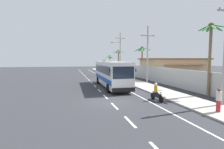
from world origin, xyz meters
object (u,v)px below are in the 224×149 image
object	(u,v)px
palm_second	(210,45)
palm_fourth	(142,54)
coach_bus_foreground	(111,73)
palm_third	(119,57)
utility_pole_far	(120,53)
palm_nearest	(110,60)
pedestrian_near_kerb	(219,100)
roadside_building	(173,69)
utility_pole_mid	(148,54)
motorcycle_beside_bus	(113,76)
motorcycle_trailing	(156,93)

from	to	relation	value
palm_second	palm_fourth	distance (m)	17.97
coach_bus_foreground	palm_third	xyz separation A→B (m)	(8.42, 25.61, 2.62)
utility_pole_far	palm_nearest	world-z (taller)	utility_pole_far
pedestrian_near_kerb	palm_third	distance (m)	39.51
palm_third	pedestrian_near_kerb	bearing A→B (deg)	-95.85
roadside_building	utility_pole_mid	bearing A→B (deg)	-149.59
palm_nearest	palm_fourth	size ratio (longest dim) A/B	0.79
utility_pole_mid	roadside_building	size ratio (longest dim) A/B	0.75
utility_pole_mid	palm_third	distance (m)	23.35
motorcycle_beside_bus	palm_nearest	distance (m)	21.14
motorcycle_beside_bus	palm_third	distance (m)	19.04
coach_bus_foreground	palm_nearest	size ratio (longest dim) A/B	2.40
motorcycle_trailing	palm_second	world-z (taller)	palm_second
palm_nearest	roadside_building	world-z (taller)	palm_nearest
pedestrian_near_kerb	palm_third	world-z (taller)	palm_third
motorcycle_trailing	roadside_building	world-z (taller)	roadside_building
utility_pole_far	palm_fourth	distance (m)	7.55
motorcycle_trailing	pedestrian_near_kerb	world-z (taller)	pedestrian_near_kerb
utility_pole_far	roadside_building	xyz separation A→B (m)	(7.92, -9.84, -3.34)
coach_bus_foreground	motorcycle_beside_bus	world-z (taller)	coach_bus_foreground
palm_nearest	roadside_building	xyz separation A→B (m)	(7.62, -21.72, -1.61)
roadside_building	utility_pole_far	bearing A→B (deg)	128.81
palm_nearest	palm_second	distance (m)	37.01
pedestrian_near_kerb	coach_bus_foreground	bearing A→B (deg)	136.70
coach_bus_foreground	palm_fourth	world-z (taller)	palm_fourth
pedestrian_near_kerb	utility_pole_far	distance (m)	30.54
motorcycle_trailing	roadside_building	size ratio (longest dim) A/B	0.16
motorcycle_beside_bus	utility_pole_mid	world-z (taller)	utility_pole_mid
motorcycle_beside_bus	palm_third	xyz separation A→B (m)	(6.15, 17.59, 3.91)
motorcycle_beside_bus	motorcycle_trailing	bearing A→B (deg)	-90.39
palm_second	utility_pole_far	bearing A→B (deg)	94.77
roadside_building	pedestrian_near_kerb	bearing A→B (deg)	-115.51
palm_second	palm_fourth	size ratio (longest dim) A/B	1.16
palm_fourth	roadside_building	size ratio (longest dim) A/B	0.53
motorcycle_trailing	utility_pole_mid	bearing A→B (deg)	68.86
motorcycle_beside_bus	pedestrian_near_kerb	distance (m)	21.66
palm_third	coach_bus_foreground	bearing A→B (deg)	-108.20
motorcycle_beside_bus	pedestrian_near_kerb	xyz separation A→B (m)	(2.14, -21.55, 0.35)
motorcycle_trailing	pedestrian_near_kerb	bearing A→B (deg)	-63.92
palm_nearest	palm_second	size ratio (longest dim) A/B	0.68
utility_pole_mid	palm_second	xyz separation A→B (m)	(1.78, -10.75, 0.55)
motorcycle_beside_bus	utility_pole_far	distance (m)	10.57
palm_nearest	palm_third	size ratio (longest dim) A/B	0.77
coach_bus_foreground	palm_third	size ratio (longest dim) A/B	1.84
pedestrian_near_kerb	palm_second	size ratio (longest dim) A/B	0.22
motorcycle_trailing	palm_nearest	world-z (taller)	palm_nearest
motorcycle_trailing	pedestrian_near_kerb	xyz separation A→B (m)	(2.26, -4.61, 0.35)
utility_pole_far	palm_third	bearing A→B (deg)	76.06
motorcycle_trailing	palm_fourth	bearing A→B (deg)	70.39
motorcycle_beside_bus	roadside_building	bearing A→B (deg)	-5.89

